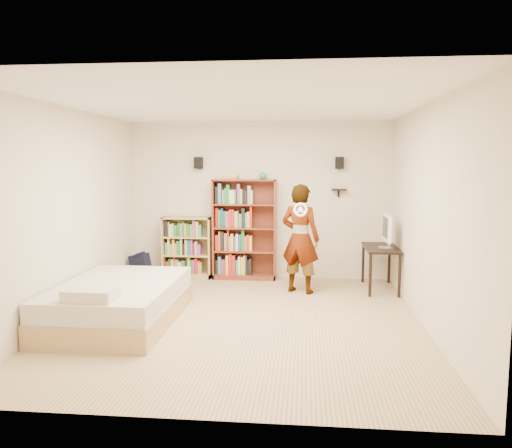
{
  "coord_description": "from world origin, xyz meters",
  "views": [
    {
      "loc": [
        0.77,
        -6.1,
        1.97
      ],
      "look_at": [
        0.12,
        0.6,
        1.17
      ],
      "focal_mm": 35.0,
      "sensor_mm": 36.0,
      "label": 1
    }
  ],
  "objects_px": {
    "computer_desk": "(380,268)",
    "low_bookshelf": "(187,247)",
    "tall_bookshelf": "(244,230)",
    "person": "(300,239)",
    "daybed": "(119,297)"
  },
  "relations": [
    {
      "from": "tall_bookshelf",
      "to": "computer_desk",
      "type": "height_order",
      "value": "tall_bookshelf"
    },
    {
      "from": "low_bookshelf",
      "to": "computer_desk",
      "type": "distance_m",
      "value": 3.29
    },
    {
      "from": "low_bookshelf",
      "to": "daybed",
      "type": "xyz_separation_m",
      "value": [
        -0.28,
        -2.54,
        -0.22
      ]
    },
    {
      "from": "low_bookshelf",
      "to": "daybed",
      "type": "distance_m",
      "value": 2.56
    },
    {
      "from": "daybed",
      "to": "person",
      "type": "relative_size",
      "value": 1.27
    },
    {
      "from": "low_bookshelf",
      "to": "computer_desk",
      "type": "bearing_deg",
      "value": -9.56
    },
    {
      "from": "person",
      "to": "tall_bookshelf",
      "type": "bearing_deg",
      "value": -18.15
    },
    {
      "from": "tall_bookshelf",
      "to": "computer_desk",
      "type": "xyz_separation_m",
      "value": [
        2.23,
        -0.55,
        -0.52
      ]
    },
    {
      "from": "computer_desk",
      "to": "daybed",
      "type": "distance_m",
      "value": 4.04
    },
    {
      "from": "computer_desk",
      "to": "person",
      "type": "distance_m",
      "value": 1.39
    },
    {
      "from": "computer_desk",
      "to": "person",
      "type": "xyz_separation_m",
      "value": [
        -1.26,
        -0.3,
        0.5
      ]
    },
    {
      "from": "tall_bookshelf",
      "to": "daybed",
      "type": "relative_size",
      "value": 0.8
    },
    {
      "from": "computer_desk",
      "to": "low_bookshelf",
      "type": "bearing_deg",
      "value": 170.44
    },
    {
      "from": "tall_bookshelf",
      "to": "low_bookshelf",
      "type": "height_order",
      "value": "tall_bookshelf"
    },
    {
      "from": "daybed",
      "to": "tall_bookshelf",
      "type": "bearing_deg",
      "value": 63.12
    }
  ]
}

